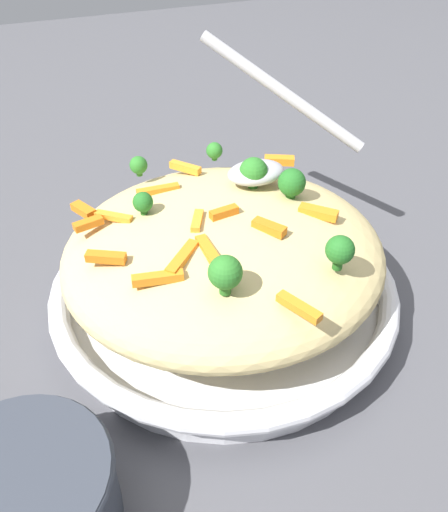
{
  "coord_description": "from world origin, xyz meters",
  "views": [
    {
      "loc": [
        -0.14,
        -0.35,
        0.36
      ],
      "look_at": [
        0.0,
        0.0,
        0.07
      ],
      "focal_mm": 36.54,
      "sensor_mm": 36.0,
      "label": 1
    }
  ],
  "objects": [
    {
      "name": "pasta_mound",
      "position": [
        0.0,
        0.0,
        0.07
      ],
      "size": [
        0.29,
        0.28,
        0.08
      ],
      "primitive_type": "ellipsoid",
      "color": "#D1BA7A",
      "rests_on": "serving_bowl"
    },
    {
      "name": "broccoli_floret_0",
      "position": [
        0.04,
        0.11,
        0.11
      ],
      "size": [
        0.02,
        0.02,
        0.02
      ],
      "color": "#296820",
      "rests_on": "pasta_mound"
    },
    {
      "name": "carrot_piece_11",
      "position": [
        -0.04,
        0.07,
        0.11
      ],
      "size": [
        0.04,
        0.01,
        0.01
      ],
      "primitive_type": "cube",
      "rotation": [
        0.0,
        0.0,
        3.08
      ],
      "color": "orange",
      "rests_on": "pasta_mound"
    },
    {
      "name": "broccoli_floret_2",
      "position": [
        0.06,
        -0.09,
        0.12
      ],
      "size": [
        0.02,
        0.02,
        0.03
      ],
      "color": "#205B1C",
      "rests_on": "pasta_mound"
    },
    {
      "name": "serving_bowl",
      "position": [
        0.0,
        0.0,
        0.02
      ],
      "size": [
        0.33,
        0.33,
        0.04
      ],
      "color": "silver",
      "rests_on": "ground_plane"
    },
    {
      "name": "carrot_piece_10",
      "position": [
        -0.11,
        -0.01,
        0.11
      ],
      "size": [
        0.03,
        0.02,
        0.01
      ],
      "primitive_type": "cube",
      "rotation": [
        0.0,
        0.0,
        2.63
      ],
      "color": "orange",
      "rests_on": "pasta_mound"
    },
    {
      "name": "broccoli_floret_5",
      "position": [
        -0.05,
        0.11,
        0.11
      ],
      "size": [
        0.02,
        0.02,
        0.02
      ],
      "color": "#296820",
      "rests_on": "pasta_mound"
    },
    {
      "name": "carrot_piece_2",
      "position": [
        -0.03,
        -0.04,
        0.11
      ],
      "size": [
        0.01,
        0.04,
        0.01
      ],
      "primitive_type": "cube",
      "rotation": [
        0.0,
        0.0,
        4.71
      ],
      "color": "orange",
      "rests_on": "pasta_mound"
    },
    {
      "name": "carrot_piece_13",
      "position": [
        -0.09,
        0.04,
        0.11
      ],
      "size": [
        0.03,
        0.03,
        0.01
      ],
      "primitive_type": "cube",
      "rotation": [
        0.0,
        0.0,
        2.45
      ],
      "color": "orange",
      "rests_on": "pasta_mound"
    },
    {
      "name": "broccoli_floret_3",
      "position": [
        -0.06,
        0.04,
        0.12
      ],
      "size": [
        0.02,
        0.02,
        0.02
      ],
      "color": "#205B1C",
      "rests_on": "pasta_mound"
    },
    {
      "name": "broccoli_floret_6",
      "position": [
        0.07,
        0.01,
        0.12
      ],
      "size": [
        0.03,
        0.03,
        0.03
      ],
      "color": "#205B1C",
      "rests_on": "pasta_mound"
    },
    {
      "name": "carrot_piece_1",
      "position": [
        0.09,
        0.08,
        0.11
      ],
      "size": [
        0.03,
        0.02,
        0.01
      ],
      "primitive_type": "cube",
      "rotation": [
        0.0,
        0.0,
        2.67
      ],
      "color": "orange",
      "rests_on": "pasta_mound"
    },
    {
      "name": "carrot_piece_9",
      "position": [
        -0.05,
        -0.04,
        0.11
      ],
      "size": [
        0.04,
        0.04,
        0.01
      ],
      "primitive_type": "cube",
      "rotation": [
        0.0,
        0.0,
        0.77
      ],
      "color": "orange",
      "rests_on": "pasta_mound"
    },
    {
      "name": "carrot_piece_7",
      "position": [
        -0.11,
        0.04,
        0.11
      ],
      "size": [
        0.03,
        0.01,
        0.01
      ],
      "primitive_type": "cube",
      "rotation": [
        0.0,
        0.0,
        3.35
      ],
      "color": "orange",
      "rests_on": "pasta_mound"
    },
    {
      "name": "carrot_piece_14",
      "position": [
        -0.0,
        0.1,
        0.11
      ],
      "size": [
        0.03,
        0.03,
        0.01
      ],
      "primitive_type": "cube",
      "rotation": [
        0.0,
        0.0,
        5.38
      ],
      "color": "orange",
      "rests_on": "pasta_mound"
    },
    {
      "name": "carrot_piece_4",
      "position": [
        0.01,
        -0.12,
        0.11
      ],
      "size": [
        0.02,
        0.04,
        0.01
      ],
      "primitive_type": "cube",
      "rotation": [
        0.0,
        0.0,
        1.98
      ],
      "color": "orange",
      "rests_on": "pasta_mound"
    },
    {
      "name": "broccoli_floret_1",
      "position": [
        0.05,
        0.04,
        0.12
      ],
      "size": [
        0.03,
        0.03,
        0.03
      ],
      "color": "#296820",
      "rests_on": "pasta_mound"
    },
    {
      "name": "carrot_piece_0",
      "position": [
        -0.11,
        0.06,
        0.11
      ],
      "size": [
        0.02,
        0.03,
        0.01
      ],
      "primitive_type": "cube",
      "rotation": [
        0.0,
        0.0,
        5.16
      ],
      "color": "orange",
      "rests_on": "pasta_mound"
    },
    {
      "name": "carrot_piece_3",
      "position": [
        -0.02,
        0.0,
        0.11
      ],
      "size": [
        0.02,
        0.03,
        0.01
      ],
      "primitive_type": "cube",
      "rotation": [
        0.0,
        0.0,
        1.09
      ],
      "color": "orange",
      "rests_on": "pasta_mound"
    },
    {
      "name": "serving_spoon",
      "position": [
        0.08,
        0.07,
        0.14
      ],
      "size": [
        0.16,
        0.15,
        0.11
      ],
      "color": "#B7B7BC",
      "rests_on": "pasta_mound"
    },
    {
      "name": "companion_bowl",
      "position": [
        -0.2,
        -0.15,
        0.04
      ],
      "size": [
        0.12,
        0.12,
        0.07
      ],
      "color": "#333842",
      "rests_on": "ground_plane"
    },
    {
      "name": "ground_plane",
      "position": [
        0.0,
        0.0,
        0.0
      ],
      "size": [
        2.4,
        2.4,
        0.0
      ],
      "primitive_type": "plane",
      "color": "#4C4C51"
    },
    {
      "name": "broccoli_floret_4",
      "position": [
        -0.03,
        -0.08,
        0.12
      ],
      "size": [
        0.03,
        0.03,
        0.03
      ],
      "color": "#296820",
      "rests_on": "pasta_mound"
    },
    {
      "name": "carrot_piece_5",
      "position": [
        -0.0,
        -0.0,
        0.11
      ],
      "size": [
        0.03,
        0.01,
        0.01
      ],
      "primitive_type": "cube",
      "rotation": [
        0.0,
        0.0,
        3.26
      ],
      "color": "orange",
      "rests_on": "pasta_mound"
    },
    {
      "name": "carrot_piece_6",
      "position": [
        0.08,
        -0.02,
        0.11
      ],
      "size": [
        0.03,
        0.03,
        0.01
      ],
      "primitive_type": "cube",
      "rotation": [
        0.0,
        0.0,
        5.47
      ],
      "color": "orange",
      "rests_on": "pasta_mound"
    },
    {
      "name": "carrot_piece_8",
      "position": [
        0.03,
        -0.03,
        0.11
      ],
      "size": [
        0.02,
        0.03,
        0.01
      ],
      "primitive_type": "cube",
      "rotation": [
        0.0,
        0.0,
        2.14
      ],
      "color": "orange",
      "rests_on": "pasta_mound"
    },
    {
      "name": "carrot_piece_12",
      "position": [
        -0.08,
        -0.05,
        0.11
      ],
      "size": [
        0.04,
        0.02,
        0.01
      ],
      "primitive_type": "cube",
      "rotation": [
        0.0,
        0.0,
        6.09
      ],
      "color": "orange",
      "rests_on": "pasta_mound"
    }
  ]
}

